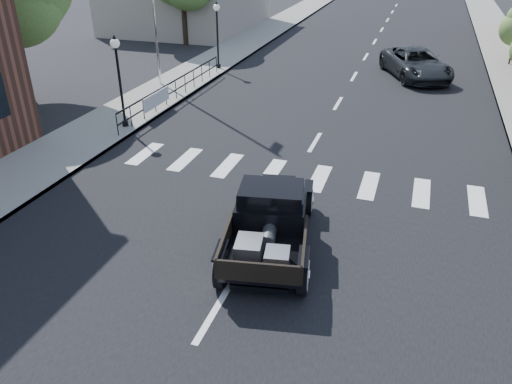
% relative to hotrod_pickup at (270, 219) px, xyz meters
% --- Properties ---
extents(ground, '(120.00, 120.00, 0.00)m').
position_rel_hotrod_pickup_xyz_m(ground, '(-0.40, 0.25, -0.83)').
color(ground, black).
rests_on(ground, ground).
extents(road, '(14.00, 80.00, 0.02)m').
position_rel_hotrod_pickup_xyz_m(road, '(-0.40, 15.25, -0.82)').
color(road, black).
rests_on(road, ground).
extents(road_markings, '(12.00, 60.00, 0.06)m').
position_rel_hotrod_pickup_xyz_m(road_markings, '(-0.40, 10.25, -0.83)').
color(road_markings, silver).
rests_on(road_markings, ground).
extents(sidewalk_left, '(3.00, 80.00, 0.15)m').
position_rel_hotrod_pickup_xyz_m(sidewalk_left, '(-8.90, 15.25, -0.76)').
color(sidewalk_left, gray).
rests_on(sidewalk_left, ground).
extents(railing, '(0.08, 10.00, 1.00)m').
position_rel_hotrod_pickup_xyz_m(railing, '(-7.70, 10.25, -0.18)').
color(railing, black).
rests_on(railing, sidewalk_left).
extents(banner, '(0.04, 2.20, 0.60)m').
position_rel_hotrod_pickup_xyz_m(banner, '(-7.62, 8.25, -0.38)').
color(banner, silver).
rests_on(banner, sidewalk_left).
extents(lamp_post_b, '(0.36, 0.36, 3.57)m').
position_rel_hotrod_pickup_xyz_m(lamp_post_b, '(-8.00, 6.25, 1.10)').
color(lamp_post_b, black).
rests_on(lamp_post_b, sidewalk_left).
extents(lamp_post_c, '(0.36, 0.36, 3.57)m').
position_rel_hotrod_pickup_xyz_m(lamp_post_c, '(-8.00, 16.25, 1.10)').
color(lamp_post_c, black).
rests_on(lamp_post_c, sidewalk_left).
extents(big_tree_near, '(5.87, 5.87, 8.62)m').
position_rel_hotrod_pickup_xyz_m(big_tree_near, '(-14.40, 8.25, 3.47)').
color(big_tree_near, '#4F7733').
rests_on(big_tree_near, ground).
extents(hotrod_pickup, '(3.08, 5.14, 1.67)m').
position_rel_hotrod_pickup_xyz_m(hotrod_pickup, '(0.00, 0.00, 0.00)').
color(hotrod_pickup, black).
rests_on(hotrod_pickup, ground).
extents(second_car, '(4.50, 6.01, 1.52)m').
position_rel_hotrod_pickup_xyz_m(second_car, '(2.73, 18.10, -0.08)').
color(second_car, black).
rests_on(second_car, ground).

